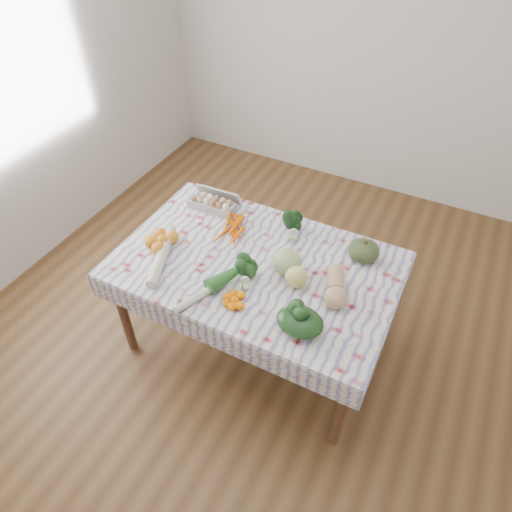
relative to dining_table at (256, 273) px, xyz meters
The scene contains 17 objects.
ground 0.68m from the dining_table, ahead, with size 4.50×4.50×0.00m, color #52361C.
wall_back 2.36m from the dining_table, 90.00° to the left, with size 4.00×0.04×2.80m, color silver.
dining_table is the anchor object (origin of this frame).
tablecloth 0.08m from the dining_table, ahead, with size 1.66×1.06×0.01m, color silver.
egg_carton 0.62m from the dining_table, 146.69° to the left, with size 0.32×0.13×0.09m, color #A6A6A1.
carrot_bunch 0.33m from the dining_table, 143.62° to the left, with size 0.24×0.22×0.04m, color #DD5C02.
kale_bunch 0.40m from the dining_table, 76.32° to the left, with size 0.15×0.13×0.13m, color #133314.
kabocha_squash 0.66m from the dining_table, 31.05° to the left, with size 0.19×0.19×0.12m, color #384723.
cabbage 0.25m from the dining_table, ahead, with size 0.17×0.17×0.17m, color #9EB574.
butternut_squash 0.52m from the dining_table, ahead, with size 0.13×0.28×0.13m, color tan.
orange_cluster 0.61m from the dining_table, 167.23° to the right, with size 0.27×0.27×0.09m, color orange.
broccoli 0.20m from the dining_table, 88.57° to the right, with size 0.13×0.13×0.10m, color #214E1F.
mandarin_cluster 0.35m from the dining_table, 83.35° to the right, with size 0.16×0.16×0.05m, color #FF8200.
grapefruit 0.32m from the dining_table, 10.77° to the right, with size 0.13×0.13×0.13m, color #D0CE65.
spinach_bag 0.55m from the dining_table, 37.98° to the right, with size 0.25×0.20×0.11m, color black.
daikon 0.58m from the dining_table, 153.35° to the right, with size 0.06×0.06×0.45m, color silver.
leek 0.38m from the dining_table, 110.82° to the right, with size 0.05×0.05×0.42m, color beige.
Camera 1 is at (0.88, -1.73, 2.66)m, focal length 32.00 mm.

